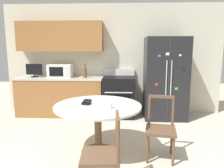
% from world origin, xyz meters
% --- Properties ---
extents(ground_plane, '(14.00, 14.00, 0.00)m').
position_xyz_m(ground_plane, '(0.00, 0.00, 0.00)').
color(ground_plane, beige).
extents(back_wall, '(5.20, 0.44, 2.60)m').
position_xyz_m(back_wall, '(-0.31, 2.59, 1.44)').
color(back_wall, beige).
rests_on(back_wall, ground_plane).
extents(kitchen_counter, '(2.01, 0.64, 0.90)m').
position_xyz_m(kitchen_counter, '(-1.21, 2.29, 0.45)').
color(kitchen_counter, '#936033').
rests_on(kitchen_counter, ground_plane).
extents(refrigerator, '(0.92, 0.76, 1.82)m').
position_xyz_m(refrigerator, '(1.21, 2.21, 0.91)').
color(refrigerator, black).
rests_on(refrigerator, ground_plane).
extents(oven_range, '(0.73, 0.68, 1.08)m').
position_xyz_m(oven_range, '(0.17, 2.26, 0.47)').
color(oven_range, black).
rests_on(oven_range, ground_plane).
extents(microwave, '(0.55, 0.38, 0.30)m').
position_xyz_m(microwave, '(-1.20, 2.34, 1.05)').
color(microwave, white).
rests_on(microwave, kitchen_counter).
extents(countertop_tv, '(0.37, 0.16, 0.31)m').
position_xyz_m(countertop_tv, '(-1.82, 2.31, 1.07)').
color(countertop_tv, black).
rests_on(countertop_tv, kitchen_counter).
extents(counter_bottle, '(0.08, 0.08, 0.31)m').
position_xyz_m(counter_bottle, '(-0.61, 2.25, 1.02)').
color(counter_bottle, brown).
rests_on(counter_bottle, kitchen_counter).
extents(dining_table, '(1.30, 1.30, 0.75)m').
position_xyz_m(dining_table, '(-0.11, 0.44, 0.62)').
color(dining_table, beige).
rests_on(dining_table, ground_plane).
extents(dining_chair_near, '(0.45, 0.45, 0.90)m').
position_xyz_m(dining_chair_near, '(0.05, -0.47, 0.43)').
color(dining_chair_near, brown).
rests_on(dining_chair_near, ground_plane).
extents(dining_chair_right, '(0.48, 0.48, 0.90)m').
position_xyz_m(dining_chair_right, '(0.81, 0.34, 0.43)').
color(dining_chair_right, brown).
rests_on(dining_chair_right, ground_plane).
extents(candle_glass, '(0.09, 0.09, 0.08)m').
position_xyz_m(candle_glass, '(0.08, 0.27, 0.79)').
color(candle_glass, silver).
rests_on(candle_glass, dining_table).
extents(wallet, '(0.15, 0.16, 0.07)m').
position_xyz_m(wallet, '(-0.28, 0.48, 0.78)').
color(wallet, black).
rests_on(wallet, dining_table).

